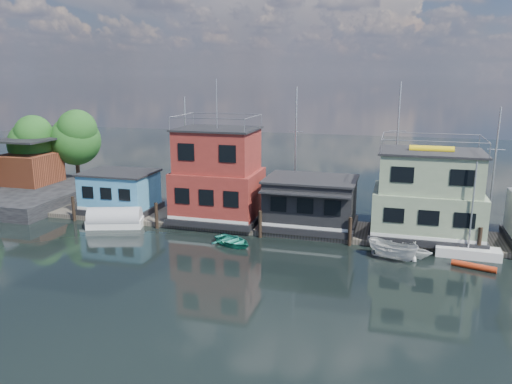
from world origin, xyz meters
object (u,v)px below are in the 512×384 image
(dinghy_teal, at_px, (233,241))
(tarp_runabout, at_px, (115,219))
(houseboat_green, at_px, (428,196))
(dinghy_white, at_px, (416,250))
(houseboat_dark, at_px, (310,203))
(houseboat_red, at_px, (218,177))
(motorboat, at_px, (393,250))
(houseboat_blue, at_px, (120,192))
(red_kayak, at_px, (474,266))
(day_sailer, at_px, (468,251))

(dinghy_teal, distance_m, tarp_runabout, 11.18)
(houseboat_green, bearing_deg, dinghy_teal, -159.78)
(tarp_runabout, height_order, dinghy_white, tarp_runabout)
(houseboat_dark, xyz_separation_m, tarp_runabout, (-16.02, -3.45, -1.73))
(houseboat_red, height_order, houseboat_green, houseboat_red)
(tarp_runabout, distance_m, dinghy_white, 24.30)
(dinghy_white, relative_size, motorboat, 0.60)
(houseboat_blue, relative_size, dinghy_white, 2.86)
(houseboat_blue, distance_m, tarp_runabout, 4.06)
(red_kayak, bearing_deg, houseboat_blue, -173.33)
(houseboat_blue, bearing_deg, motorboat, -11.74)
(houseboat_blue, relative_size, houseboat_red, 0.54)
(day_sailer, distance_m, motorboat, 5.56)
(day_sailer, relative_size, motorboat, 1.85)
(day_sailer, bearing_deg, motorboat, -155.56)
(houseboat_blue, relative_size, houseboat_dark, 0.86)
(houseboat_blue, height_order, red_kayak, houseboat_blue)
(houseboat_red, bearing_deg, houseboat_green, 0.00)
(tarp_runabout, bearing_deg, day_sailer, -16.78)
(houseboat_red, relative_size, houseboat_dark, 1.60)
(day_sailer, bearing_deg, dinghy_white, -158.39)
(dinghy_teal, bearing_deg, dinghy_white, -56.05)
(houseboat_blue, height_order, houseboat_green, houseboat_green)
(houseboat_dark, distance_m, dinghy_white, 9.42)
(dinghy_teal, bearing_deg, day_sailer, -52.71)
(motorboat, bearing_deg, red_kayak, -66.78)
(houseboat_blue, xyz_separation_m, day_sailer, (29.29, -2.91, -1.80))
(dinghy_teal, distance_m, day_sailer, 16.92)
(houseboat_red, bearing_deg, houseboat_dark, -0.14)
(tarp_runabout, distance_m, motorboat, 22.74)
(red_kayak, distance_m, dinghy_white, 3.82)
(day_sailer, xyz_separation_m, motorboat, (-5.13, -2.11, 0.31))
(day_sailer, height_order, dinghy_white, day_sailer)
(dinghy_teal, bearing_deg, houseboat_green, -40.09)
(dinghy_teal, bearing_deg, houseboat_blue, 97.34)
(tarp_runabout, bearing_deg, red_kayak, -21.62)
(houseboat_red, xyz_separation_m, day_sailer, (19.79, -2.91, -3.69))
(houseboat_dark, distance_m, motorboat, 8.50)
(dinghy_teal, xyz_separation_m, motorboat, (11.64, 0.13, 0.37))
(houseboat_red, bearing_deg, day_sailer, -8.36)
(houseboat_dark, relative_size, tarp_runabout, 1.51)
(day_sailer, height_order, motorboat, day_sailer)
(houseboat_blue, xyz_separation_m, dinghy_white, (25.76, -4.16, -1.61))
(tarp_runabout, bearing_deg, houseboat_red, 5.45)
(houseboat_blue, bearing_deg, houseboat_green, 0.00)
(houseboat_green, distance_m, red_kayak, 6.88)
(houseboat_dark, xyz_separation_m, red_kayak, (11.90, -5.25, -2.21))
(dinghy_teal, distance_m, red_kayak, 16.88)
(houseboat_green, bearing_deg, houseboat_red, -180.00)
(houseboat_blue, distance_m, day_sailer, 29.49)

